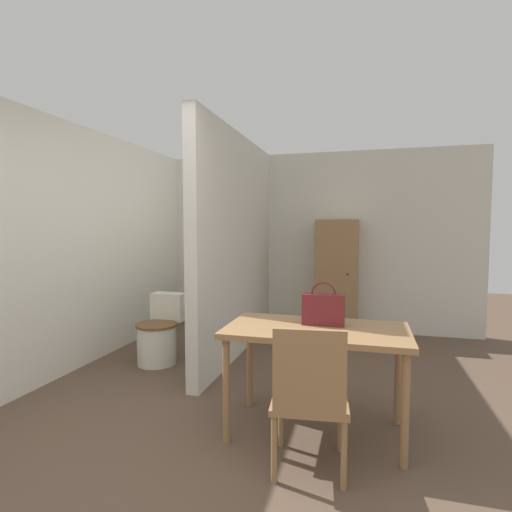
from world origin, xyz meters
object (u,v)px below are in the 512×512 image
at_px(wooden_chair, 310,395).
at_px(toilet, 160,335).
at_px(wooden_cabinet, 337,278).
at_px(dining_table, 316,339).
at_px(handbag, 323,309).

relative_size(wooden_chair, toilet, 1.25).
relative_size(wooden_chair, wooden_cabinet, 0.58).
height_order(toilet, wooden_cabinet, wooden_cabinet).
relative_size(dining_table, wooden_cabinet, 0.81).
distance_m(wooden_chair, handbag, 0.70).
xyz_separation_m(dining_table, handbag, (0.04, 0.09, 0.20)).
bearing_deg(wooden_cabinet, handbag, -88.15).
distance_m(wooden_chair, toilet, 2.40).
height_order(dining_table, wooden_chair, wooden_chair).
bearing_deg(wooden_cabinet, dining_table, -89.00).
xyz_separation_m(toilet, wooden_cabinet, (1.76, 1.63, 0.49)).
bearing_deg(handbag, dining_table, -112.19).
distance_m(toilet, handbag, 2.16).
height_order(toilet, handbag, handbag).
bearing_deg(dining_table, wooden_chair, -87.50).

